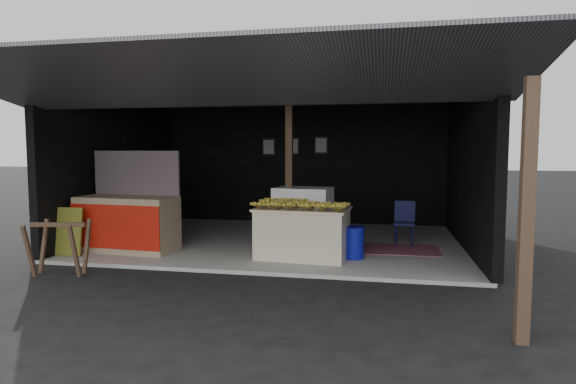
% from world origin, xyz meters
% --- Properties ---
extents(ground, '(80.00, 80.00, 0.00)m').
position_xyz_m(ground, '(0.00, 0.00, 0.00)').
color(ground, black).
rests_on(ground, ground).
extents(concrete_slab, '(7.00, 5.00, 0.06)m').
position_xyz_m(concrete_slab, '(0.00, 2.50, 0.03)').
color(concrete_slab, gray).
rests_on(concrete_slab, ground).
extents(shophouse, '(7.40, 7.29, 3.02)m').
position_xyz_m(shophouse, '(0.00, 2.82, 2.10)').
color(shophouse, black).
rests_on(shophouse, ground).
extents(banana_table, '(1.58, 1.05, 0.83)m').
position_xyz_m(banana_table, '(0.69, 1.04, 0.48)').
color(banana_table, beige).
rests_on(banana_table, concrete_slab).
extents(banana_pile, '(1.45, 0.94, 0.16)m').
position_xyz_m(banana_pile, '(0.69, 1.04, 0.97)').
color(banana_pile, gold).
rests_on(banana_pile, banana_table).
extents(white_crate, '(1.06, 0.78, 1.10)m').
position_xyz_m(white_crate, '(0.58, 1.79, 0.61)').
color(white_crate, white).
rests_on(white_crate, concrete_slab).
extents(neighbor_stall, '(1.76, 0.89, 1.76)m').
position_xyz_m(neighbor_stall, '(-2.43, 1.00, 0.59)').
color(neighbor_stall, '#998466').
rests_on(neighbor_stall, concrete_slab).
extents(green_signboard, '(0.54, 0.15, 0.81)m').
position_xyz_m(green_signboard, '(-3.23, 0.44, 0.47)').
color(green_signboard, black).
rests_on(green_signboard, concrete_slab).
extents(sawhorse, '(0.81, 0.80, 0.79)m').
position_xyz_m(sawhorse, '(-2.62, -0.59, 0.50)').
color(sawhorse, '#523829').
rests_on(sawhorse, ground).
extents(water_barrel, '(0.34, 0.34, 0.49)m').
position_xyz_m(water_barrel, '(1.53, 1.15, 0.31)').
color(water_barrel, '#0D1297').
rests_on(water_barrel, concrete_slab).
extents(plastic_chair, '(0.41, 0.41, 0.81)m').
position_xyz_m(plastic_chair, '(2.39, 2.57, 0.53)').
color(plastic_chair, '#0A0B38').
rests_on(plastic_chair, concrete_slab).
extents(magenta_rug, '(1.51, 1.02, 0.01)m').
position_xyz_m(magenta_rug, '(2.23, 2.01, 0.07)').
color(magenta_rug, maroon).
rests_on(magenta_rug, concrete_slab).
extents(picture_frames, '(1.62, 0.04, 0.46)m').
position_xyz_m(picture_frames, '(-0.17, 4.89, 1.93)').
color(picture_frames, black).
rests_on(picture_frames, shophouse).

